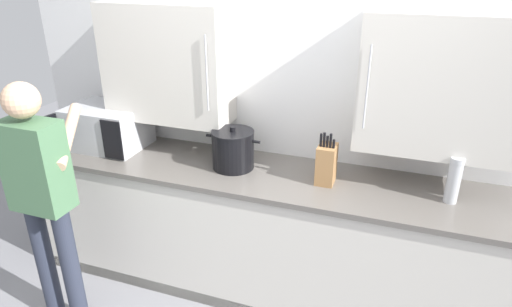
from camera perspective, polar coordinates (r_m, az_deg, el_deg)
back_wall_tiled at (r=2.94m, az=5.16°, el=8.57°), size 4.05×0.44×2.78m
counter_unit at (r=3.08m, az=2.98°, el=-10.62°), size 3.61×0.66×0.94m
microwave_oven at (r=3.41m, az=-19.09°, el=3.28°), size 0.61×0.79×0.30m
stock_pot at (r=2.89m, az=-2.99°, el=0.54°), size 0.37×0.28×0.29m
knife_block at (r=2.73m, az=9.06°, el=-1.30°), size 0.11×0.15×0.33m
thermos_flask at (r=2.71m, az=24.13°, el=-3.12°), size 0.08×0.08×0.28m
person_figure at (r=2.88m, az=-25.89°, el=-4.26°), size 0.44×0.57×1.62m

